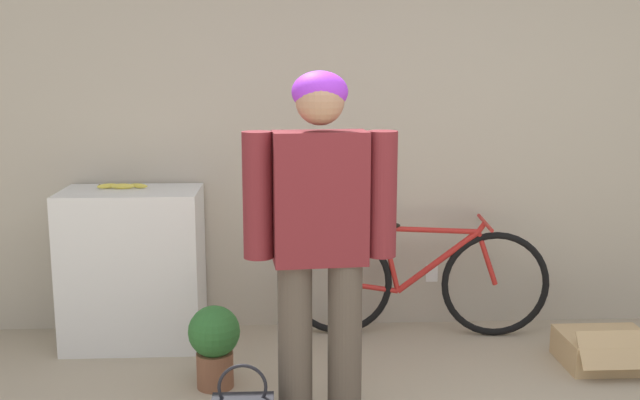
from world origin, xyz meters
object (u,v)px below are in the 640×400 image
Objects in this scene: person at (320,230)px; bicycle at (416,280)px; cardboard_box at (605,350)px; banana at (122,186)px; potted_plant at (214,342)px.

bicycle is at bearing 55.57° from person.
bicycle is 1.21m from cardboard_box.
person is 1.70m from banana.
person is 1.04m from potted_plant.
cardboard_box is at bearing -23.17° from bicycle.
potted_plant is (-2.28, -0.19, 0.17)m from cardboard_box.
banana is 3.09m from cardboard_box.
bicycle is at bearing -0.24° from banana.
banana reaches higher than cardboard_box.
person is 3.75× the size of potted_plant.
cardboard_box is 2.29m from potted_plant.
bicycle reaches higher than potted_plant.
bicycle is 5.29× the size of banana.
banana reaches higher than potted_plant.
potted_plant reaches higher than cardboard_box.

